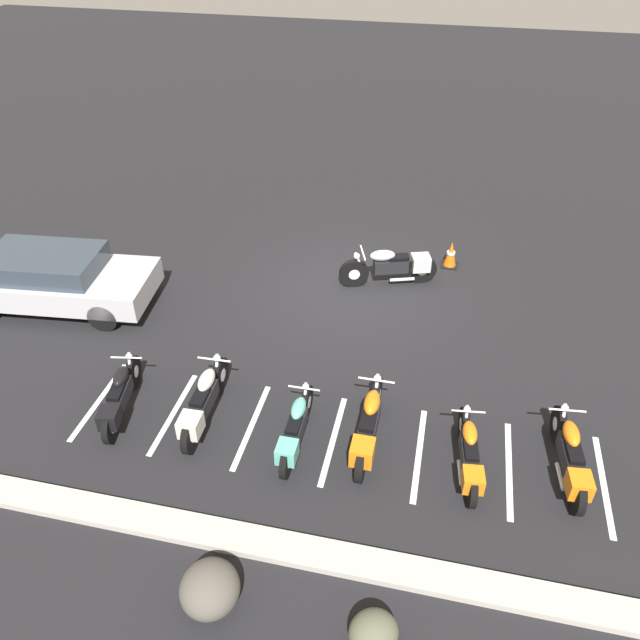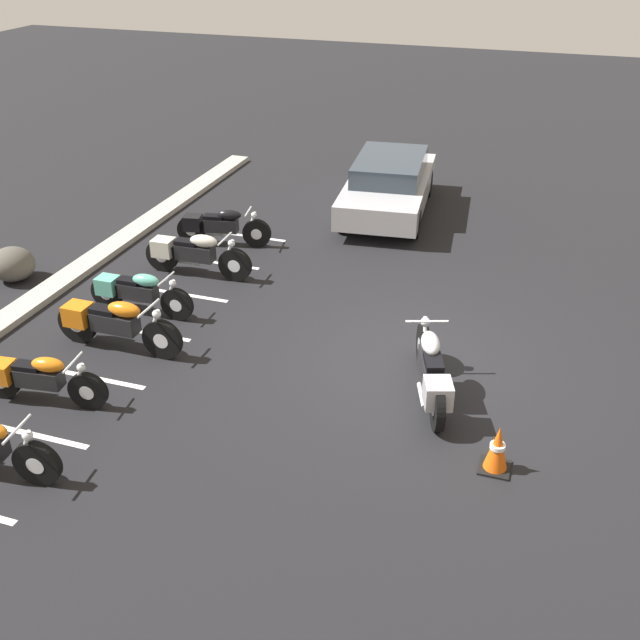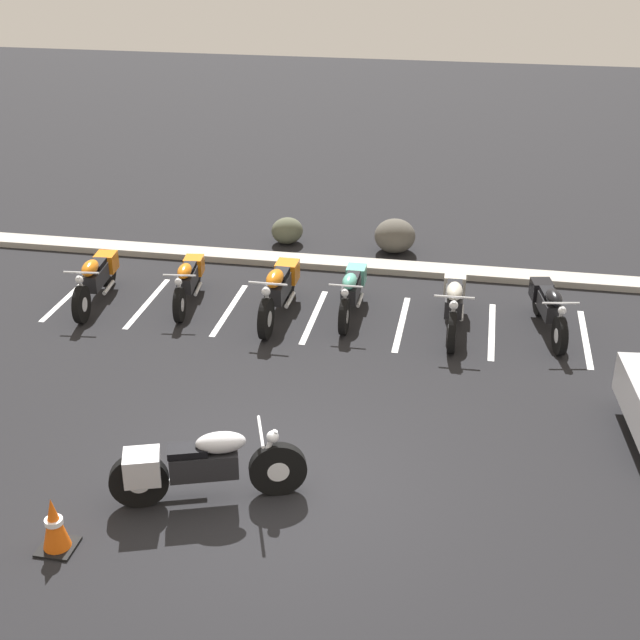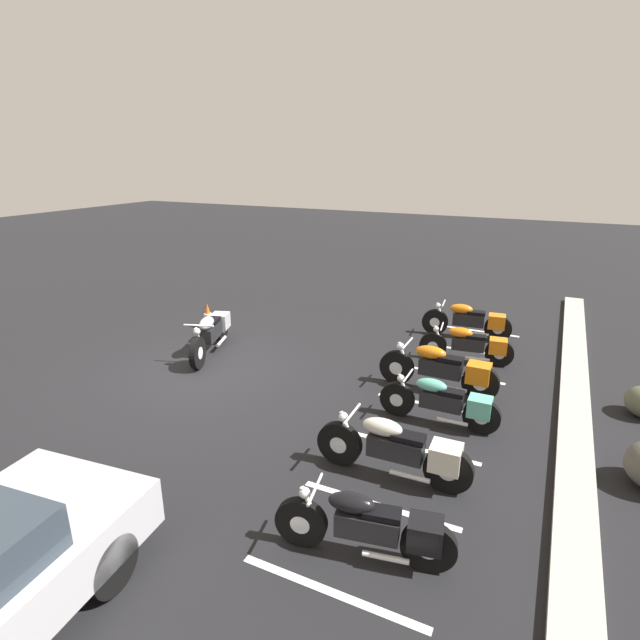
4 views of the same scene
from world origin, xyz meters
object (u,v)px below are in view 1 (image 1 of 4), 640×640
at_px(parked_bike_1, 469,455).
at_px(landscape_rock_0, 210,589).
at_px(parked_bike_2, 368,426).
at_px(traffic_cone, 451,255).
at_px(parked_bike_0, 570,457).
at_px(parked_bike_4, 203,402).
at_px(parked_bike_5, 119,397).
at_px(motorcycle_silver_featured, 394,266).
at_px(car_silver, 53,278).
at_px(landscape_rock_1, 373,633).
at_px(parked_bike_3, 295,429).

distance_m(parked_bike_1, landscape_rock_0, 4.46).
distance_m(parked_bike_2, landscape_rock_0, 3.62).
height_order(parked_bike_1, traffic_cone, parked_bike_1).
relative_size(parked_bike_0, landscape_rock_0, 2.50).
xyz_separation_m(parked_bike_4, parked_bike_5, (1.52, 0.16, -0.04)).
height_order(motorcycle_silver_featured, parked_bike_0, motorcycle_silver_featured).
height_order(parked_bike_2, parked_bike_5, parked_bike_2).
bearing_deg(parked_bike_5, car_silver, 35.70).
bearing_deg(motorcycle_silver_featured, landscape_rock_1, 76.79).
xyz_separation_m(motorcycle_silver_featured, parked_bike_0, (-3.47, 5.12, -0.04)).
bearing_deg(parked_bike_5, motorcycle_silver_featured, -48.49).
bearing_deg(landscape_rock_0, parked_bike_4, -67.59).
bearing_deg(motorcycle_silver_featured, parked_bike_2, 73.77).
height_order(parked_bike_0, landscape_rock_1, parked_bike_0).
bearing_deg(parked_bike_5, landscape_rock_0, -147.34).
distance_m(motorcycle_silver_featured, parked_bike_2, 5.18).
relative_size(motorcycle_silver_featured, parked_bike_0, 1.05).
distance_m(parked_bike_0, traffic_cone, 6.61).
height_order(parked_bike_0, parked_bike_2, parked_bike_2).
height_order(parked_bike_0, landscape_rock_0, parked_bike_0).
distance_m(parked_bike_0, parked_bike_3, 4.45).
distance_m(parked_bike_2, landscape_rock_1, 3.37).
distance_m(parked_bike_0, parked_bike_2, 3.25).
relative_size(parked_bike_4, parked_bike_5, 1.09).
height_order(parked_bike_0, parked_bike_1, parked_bike_0).
xyz_separation_m(parked_bike_5, car_silver, (3.05, -2.92, 0.25)).
bearing_deg(landscape_rock_1, parked_bike_4, -42.82).
height_order(parked_bike_4, car_silver, car_silver).
bearing_deg(parked_bike_5, landscape_rock_1, -132.07).
height_order(parked_bike_1, parked_bike_5, parked_bike_5).
bearing_deg(motorcycle_silver_featured, parked_bike_4, 43.99).
height_order(parked_bike_2, parked_bike_4, parked_bike_2).
bearing_deg(parked_bike_3, landscape_rock_0, 171.74).
relative_size(parked_bike_2, car_silver, 0.51).
relative_size(parked_bike_5, traffic_cone, 3.05).
height_order(motorcycle_silver_featured, landscape_rock_1, motorcycle_silver_featured).
distance_m(parked_bike_5, car_silver, 4.23).
distance_m(parked_bike_0, parked_bike_5, 7.69).
xyz_separation_m(motorcycle_silver_featured, parked_bike_4, (2.69, 5.23, -0.02)).
distance_m(parked_bike_5, traffic_cone, 8.51).
bearing_deg(parked_bike_4, parked_bike_1, -93.52).
xyz_separation_m(parked_bike_2, parked_bike_5, (4.44, 0.21, -0.05)).
height_order(motorcycle_silver_featured, landscape_rock_0, motorcycle_silver_featured).
distance_m(motorcycle_silver_featured, parked_bike_5, 6.84).
relative_size(parked_bike_0, parked_bike_5, 1.05).
bearing_deg(parked_bike_4, landscape_rock_0, -159.12).
bearing_deg(parked_bike_3, parked_bike_4, 82.07).
height_order(parked_bike_0, parked_bike_3, parked_bike_0).
relative_size(parked_bike_1, parked_bike_2, 0.87).
bearing_deg(parked_bike_1, parked_bike_3, 84.36).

